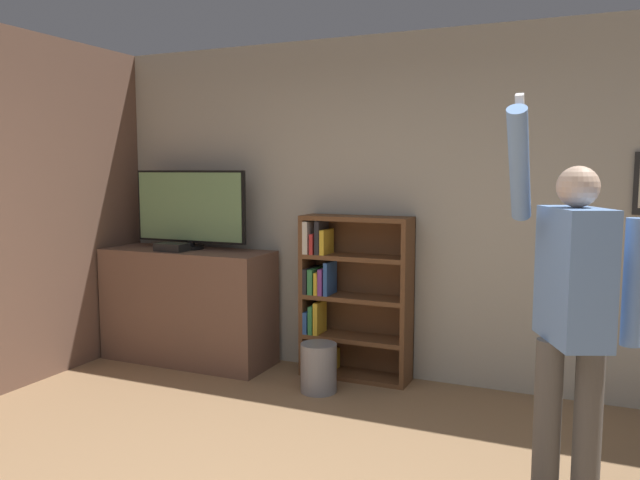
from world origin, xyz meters
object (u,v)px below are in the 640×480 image
object	(u,v)px
bookshelf	(346,298)
person	(572,307)
game_console	(172,247)
waste_bin	(319,368)
television	(190,209)

from	to	relation	value
bookshelf	person	bearing A→B (deg)	-40.59
game_console	bookshelf	bearing A→B (deg)	11.18
person	waste_bin	world-z (taller)	person
bookshelf	person	size ratio (longest dim) A/B	0.65
game_console	bookshelf	distance (m)	1.54
bookshelf	waste_bin	size ratio (longest dim) A/B	3.53
waste_bin	bookshelf	bearing A→B (deg)	82.72
television	person	bearing A→B (deg)	-23.45
television	person	xyz separation A→B (m)	(3.10, -1.35, -0.31)
bookshelf	waste_bin	world-z (taller)	bookshelf
waste_bin	television	bearing A→B (deg)	167.08
television	bookshelf	xyz separation A→B (m)	(1.40, 0.12, -0.69)
television	bookshelf	bearing A→B (deg)	4.72
television	waste_bin	size ratio (longest dim) A/B	2.93
game_console	person	size ratio (longest dim) A/B	0.13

